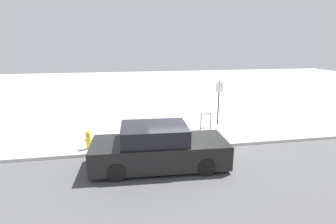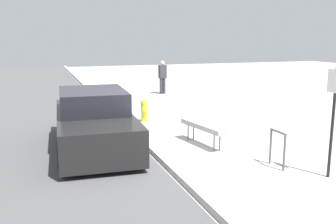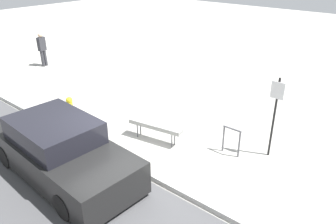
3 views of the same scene
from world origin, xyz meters
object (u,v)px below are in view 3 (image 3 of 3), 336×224
at_px(bench, 155,126).
at_px(bike_rack, 231,138).
at_px(parked_car_near, 60,151).
at_px(fire_hydrant, 70,107).
at_px(pedestrian, 42,48).
at_px(sign_post, 275,111).

xyz_separation_m(bench, bike_rack, (2.11, 0.81, -0.00)).
bearing_deg(bench, parked_car_near, -115.53).
bearing_deg(fire_hydrant, parked_car_near, -38.88).
distance_m(pedestrian, parked_car_near, 9.74).
relative_size(sign_post, pedestrian, 1.37).
distance_m(fire_hydrant, parked_car_near, 3.27).
bearing_deg(fire_hydrant, sign_post, 18.76).
bearing_deg(fire_hydrant, bike_rack, 15.53).
height_order(bike_rack, parked_car_near, parked_car_near).
height_order(bike_rack, fire_hydrant, bike_rack).
relative_size(sign_post, fire_hydrant, 3.01).
distance_m(bike_rack, fire_hydrant, 5.62).
height_order(bike_rack, pedestrian, pedestrian).
relative_size(fire_hydrant, parked_car_near, 0.16).
xyz_separation_m(bike_rack, pedestrian, (-11.40, 1.16, 0.40)).
bearing_deg(bike_rack, bench, -159.06).
relative_size(sign_post, parked_car_near, 0.49).
bearing_deg(bench, pedestrian, 158.07).
xyz_separation_m(bench, parked_car_near, (-0.76, -2.74, 0.17)).
bearing_deg(sign_post, bike_rack, -143.91).
bearing_deg(parked_car_near, pedestrian, 154.00).
relative_size(bike_rack, parked_car_near, 0.18).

